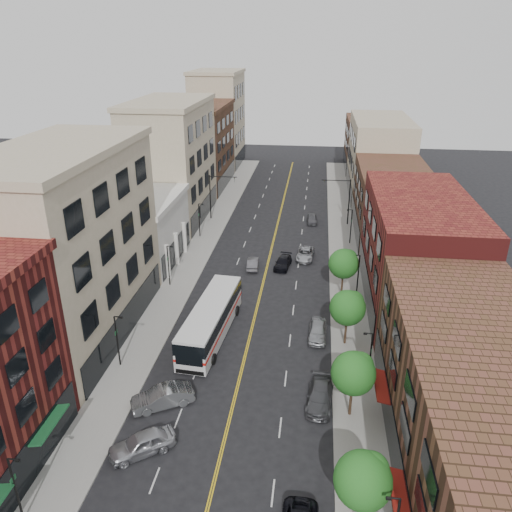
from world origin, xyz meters
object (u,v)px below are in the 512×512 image
at_px(car_angle_b, 162,397).
at_px(car_parked_far, 318,331).
at_px(car_angle_a, 142,443).
at_px(car_lane_c, 312,219).
at_px(car_lane_a, 283,263).
at_px(car_parked_mid, 320,396).
at_px(city_bus, 211,318).
at_px(car_lane_b, 305,254).
at_px(car_lane_behind, 253,263).

distance_m(car_angle_b, car_parked_far, 16.91).
height_order(car_angle_a, car_parked_far, car_angle_a).
bearing_deg(car_lane_c, car_lane_a, -103.17).
bearing_deg(car_angle_b, car_lane_a, 135.36).
height_order(car_angle_b, car_parked_mid, car_angle_b).
distance_m(city_bus, car_lane_a, 18.06).
bearing_deg(car_angle_b, car_lane_c, 137.11).
bearing_deg(car_lane_c, car_angle_b, -105.99).
relative_size(car_parked_far, car_lane_b, 0.92).
bearing_deg(car_angle_b, car_lane_behind, 142.81).
distance_m(car_angle_b, car_lane_b, 32.40).
bearing_deg(car_lane_behind, car_angle_a, 78.78).
xyz_separation_m(car_angle_b, car_lane_a, (7.64, 27.58, -0.18)).
bearing_deg(city_bus, car_parked_mid, -34.47).
xyz_separation_m(city_bus, car_parked_mid, (10.75, -8.73, -1.31)).
xyz_separation_m(car_parked_mid, car_lane_a, (-4.91, 25.76, -0.07)).
bearing_deg(car_lane_c, car_parked_mid, -90.21).
xyz_separation_m(car_parked_mid, car_lane_behind, (-8.76, 25.08, -0.06)).
xyz_separation_m(car_angle_b, car_lane_behind, (3.80, 26.89, -0.18)).
distance_m(car_lane_b, car_lane_c, 14.36).
xyz_separation_m(car_parked_far, car_lane_a, (-4.62, 15.94, -0.12)).
xyz_separation_m(car_angle_b, car_parked_far, (12.27, 11.64, -0.06)).
relative_size(car_angle_a, car_lane_behind, 1.21).
relative_size(car_angle_b, car_parked_far, 1.12).
bearing_deg(car_lane_b, car_parked_mid, -81.33).
height_order(car_angle_a, car_parked_mid, car_angle_a).
bearing_deg(car_angle_a, city_bus, 138.33).
xyz_separation_m(city_bus, car_angle_a, (-1.80, -15.53, -1.21)).
relative_size(car_angle_a, car_lane_c, 1.19).
bearing_deg(car_lane_behind, car_parked_mid, 104.83).
bearing_deg(car_angle_b, city_bus, 141.15).
height_order(car_angle_a, car_lane_behind, car_angle_a).
xyz_separation_m(city_bus, car_lane_c, (9.21, 34.49, -1.33)).
bearing_deg(car_parked_far, car_lane_c, 94.09).
height_order(car_angle_a, car_angle_b, car_angle_b).
bearing_deg(car_angle_a, car_parked_far, 108.53).
bearing_deg(car_parked_mid, car_angle_a, -146.74).
relative_size(city_bus, car_lane_a, 3.10).
distance_m(city_bus, car_angle_a, 15.68).
distance_m(car_parked_mid, car_parked_far, 9.82).
bearing_deg(car_lane_behind, car_lane_b, -154.48).
distance_m(city_bus, car_lane_b, 21.94).
relative_size(city_bus, car_angle_b, 2.74).
height_order(car_parked_mid, car_parked_far, car_parked_far).
distance_m(car_angle_a, car_parked_far, 20.66).
distance_m(car_angle_a, car_lane_behind, 32.11).
bearing_deg(city_bus, car_parked_far, 10.54).
relative_size(car_parked_mid, car_lane_behind, 1.25).
distance_m(car_parked_mid, car_lane_c, 43.25).
bearing_deg(car_angle_b, car_parked_mid, 69.08).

